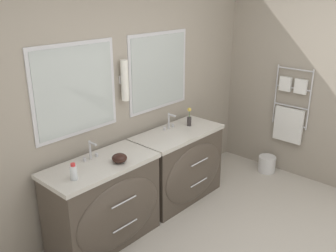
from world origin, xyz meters
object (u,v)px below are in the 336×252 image
(vanity_left, at_px, (105,203))
(amenity_bowl, at_px, (119,158))
(flower_vase, at_px, (189,118))
(vanity_right, at_px, (180,165))
(toiletry_bottle, at_px, (74,172))
(waste_bin, at_px, (267,164))

(vanity_left, xyz_separation_m, amenity_bowl, (0.13, -0.08, 0.45))
(vanity_left, relative_size, amenity_bowl, 7.56)
(vanity_left, relative_size, flower_vase, 4.91)
(vanity_left, bearing_deg, vanity_right, 0.00)
(vanity_right, bearing_deg, vanity_left, 180.00)
(vanity_left, height_order, vanity_right, same)
(vanity_right, xyz_separation_m, flower_vase, (0.23, 0.06, 0.50))
(toiletry_bottle, distance_m, flower_vase, 1.67)
(amenity_bowl, distance_m, flower_vase, 1.20)
(toiletry_bottle, bearing_deg, amenity_bowl, -3.75)
(toiletry_bottle, distance_m, waste_bin, 2.87)
(waste_bin, bearing_deg, vanity_right, 161.46)
(waste_bin, bearing_deg, vanity_left, 169.67)
(flower_vase, height_order, waste_bin, flower_vase)
(vanity_left, height_order, amenity_bowl, amenity_bowl)
(amenity_bowl, height_order, flower_vase, flower_vase)
(vanity_right, relative_size, amenity_bowl, 7.56)
(flower_vase, bearing_deg, vanity_left, -177.37)
(vanity_left, relative_size, vanity_right, 1.00)
(flower_vase, bearing_deg, waste_bin, -24.92)
(waste_bin, bearing_deg, flower_vase, 155.08)
(amenity_bowl, relative_size, flower_vase, 0.65)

